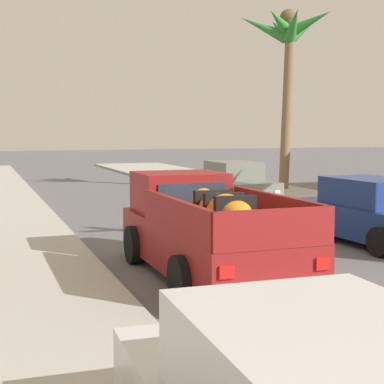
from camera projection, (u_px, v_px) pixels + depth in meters
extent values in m
cube|color=#B2AFA8|center=(353.00, 213.00, 18.47)|extent=(5.15, 60.00, 0.12)
cube|color=silver|center=(13.00, 233.00, 14.95)|extent=(0.16, 60.00, 0.10)
cube|color=silver|center=(320.00, 215.00, 18.07)|extent=(0.16, 60.00, 0.10)
cube|color=maroon|center=(208.00, 244.00, 10.53)|extent=(1.93, 5.10, 0.80)
cube|color=maroon|center=(180.00, 192.00, 11.94)|extent=(1.72, 1.50, 0.80)
cube|color=#283342|center=(192.00, 195.00, 11.23)|extent=(1.38, 0.06, 0.44)
cube|color=#283342|center=(168.00, 188.00, 12.65)|extent=(1.46, 0.06, 0.48)
cube|color=maroon|center=(175.00, 216.00, 9.34)|extent=(0.11, 3.30, 0.56)
cube|color=maroon|center=(276.00, 211.00, 9.96)|extent=(0.11, 3.30, 0.56)
cube|color=maroon|center=(275.00, 229.00, 8.11)|extent=(1.88, 0.10, 0.56)
cube|color=silver|center=(277.00, 290.00, 8.11)|extent=(1.82, 0.12, 0.20)
cylinder|color=black|center=(134.00, 245.00, 11.65)|extent=(0.26, 0.76, 0.76)
cylinder|color=black|center=(225.00, 239.00, 12.31)|extent=(0.26, 0.76, 0.76)
cylinder|color=black|center=(182.00, 279.00, 8.90)|extent=(0.26, 0.76, 0.76)
cylinder|color=black|center=(295.00, 269.00, 9.57)|extent=(0.26, 0.76, 0.76)
cube|color=red|center=(227.00, 272.00, 7.85)|extent=(0.22, 0.04, 0.18)
cube|color=red|center=(323.00, 264.00, 8.36)|extent=(0.22, 0.04, 0.18)
ellipsoid|color=orange|center=(224.00, 211.00, 9.79)|extent=(0.70, 1.70, 0.60)
sphere|color=orange|center=(203.00, 200.00, 10.67)|extent=(0.44, 0.44, 0.44)
cube|color=black|center=(235.00, 215.00, 9.35)|extent=(0.71, 0.12, 0.61)
cube|color=black|center=(224.00, 211.00, 9.79)|extent=(0.71, 0.12, 0.61)
cube|color=black|center=(213.00, 208.00, 10.23)|extent=(0.71, 0.12, 0.61)
cube|color=navy|center=(373.00, 221.00, 13.76)|extent=(1.98, 4.29, 0.72)
cube|color=navy|center=(371.00, 192.00, 13.78)|extent=(1.63, 2.18, 0.64)
cube|color=#283342|center=(345.00, 189.00, 14.67)|extent=(1.34, 0.15, 0.50)
cylinder|color=black|center=(380.00, 242.00, 12.24)|extent=(0.25, 0.65, 0.64)
cylinder|color=black|center=(366.00, 220.00, 15.33)|extent=(0.25, 0.65, 0.64)
cylinder|color=black|center=(309.00, 224.00, 14.62)|extent=(0.25, 0.65, 0.64)
cube|color=red|center=(339.00, 205.00, 15.93)|extent=(0.20, 0.05, 0.12)
cube|color=red|center=(300.00, 207.00, 15.43)|extent=(0.20, 0.05, 0.12)
cube|color=slate|center=(234.00, 189.00, 21.37)|extent=(1.80, 4.22, 0.72)
cube|color=slate|center=(233.00, 170.00, 21.40)|extent=(1.54, 2.11, 0.64)
cube|color=#283342|center=(245.00, 173.00, 20.50)|extent=(1.37, 0.09, 0.52)
cube|color=#283342|center=(223.00, 169.00, 22.30)|extent=(1.34, 0.09, 0.50)
cylinder|color=black|center=(273.00, 198.00, 20.50)|extent=(0.23, 0.64, 0.64)
cylinder|color=black|center=(226.00, 200.00, 19.87)|extent=(0.23, 0.64, 0.64)
cylinder|color=black|center=(241.00, 191.00, 22.92)|extent=(0.23, 0.64, 0.64)
cylinder|color=black|center=(199.00, 192.00, 22.29)|extent=(0.23, 0.64, 0.64)
cube|color=red|center=(227.00, 181.00, 23.55)|extent=(0.20, 0.04, 0.12)
cube|color=white|center=(277.00, 192.00, 19.62)|extent=(0.20, 0.04, 0.10)
cube|color=red|center=(198.00, 182.00, 23.11)|extent=(0.20, 0.04, 0.12)
cube|color=white|center=(244.00, 193.00, 19.19)|extent=(0.20, 0.04, 0.10)
cube|color=silver|center=(336.00, 381.00, 3.32)|extent=(1.59, 2.15, 0.64)
cube|color=#283342|center=(263.00, 329.00, 4.24)|extent=(1.37, 0.13, 0.52)
cube|color=white|center=(142.00, 355.00, 5.28)|extent=(0.20, 0.05, 0.10)
cube|color=white|center=(266.00, 341.00, 5.66)|extent=(0.20, 0.05, 0.10)
cylinder|color=brown|center=(287.00, 106.00, 25.36)|extent=(0.44, 0.87, 7.47)
cone|color=#2D7F33|center=(304.00, 28.00, 25.26)|extent=(1.60, 0.60, 1.34)
cone|color=#2D7F33|center=(293.00, 26.00, 25.78)|extent=(1.60, 1.71, 1.11)
cone|color=#2D7F33|center=(279.00, 29.00, 25.71)|extent=(0.62, 1.59, 1.32)
cone|color=#2D7F33|center=(263.00, 27.00, 25.18)|extent=(2.19, 1.56, 1.41)
cone|color=#2D7F33|center=(279.00, 21.00, 24.36)|extent=(1.74, 1.38, 1.16)
cone|color=#2D7F33|center=(293.00, 24.00, 24.19)|extent=(0.97, 1.75, 1.43)
cone|color=#2D7F33|center=(310.00, 22.00, 24.51)|extent=(1.67, 1.88, 1.21)
sphere|color=brown|center=(289.00, 18.00, 24.97)|extent=(0.78, 0.78, 0.78)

